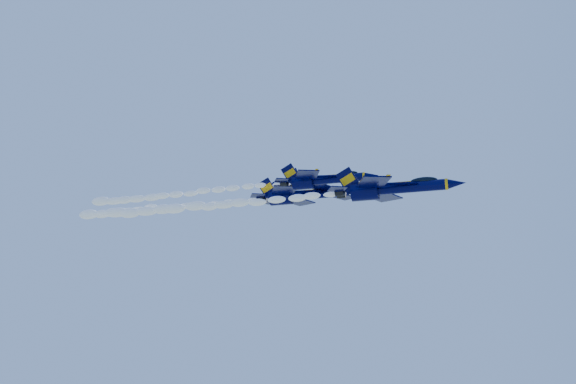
% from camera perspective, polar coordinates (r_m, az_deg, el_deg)
% --- Properties ---
extents(jet_lead, '(17.44, 14.31, 6.48)m').
position_cam_1_polar(jet_lead, '(77.71, 10.36, 0.38)').
color(jet_lead, '#00012D').
extents(smoke_trail_jet_lead, '(37.94, 1.80, 1.62)m').
position_cam_1_polar(smoke_trail_jet_lead, '(84.96, -7.55, -1.29)').
color(smoke_trail_jet_lead, white).
extents(jet_second, '(16.29, 13.36, 6.05)m').
position_cam_1_polar(jet_second, '(92.25, 3.53, 1.25)').
color(jet_second, '#00012D').
extents(smoke_trail_jet_second, '(37.94, 1.69, 1.52)m').
position_cam_1_polar(smoke_trail_jet_second, '(101.47, -10.79, -0.22)').
color(smoke_trail_jet_second, white).
extents(jet_third, '(18.44, 15.13, 6.85)m').
position_cam_1_polar(jet_third, '(99.60, 1.30, -0.30)').
color(jet_third, '#00012D').
extents(smoke_trail_jet_third, '(37.94, 1.91, 1.72)m').
position_cam_1_polar(smoke_trail_jet_third, '(109.99, -12.23, -1.57)').
color(smoke_trail_jet_third, white).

